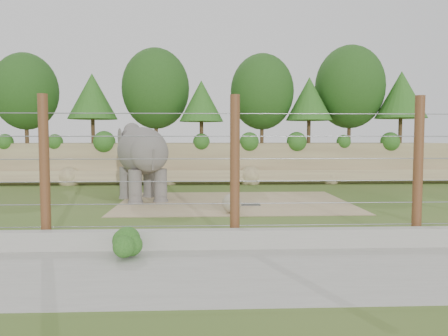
{
  "coord_description": "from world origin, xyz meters",
  "views": [
    {
      "loc": [
        -0.81,
        -16.09,
        2.87
      ],
      "look_at": [
        0.0,
        2.0,
        1.6
      ],
      "focal_mm": 35.0,
      "sensor_mm": 36.0,
      "label": 1
    }
  ],
  "objects": [
    {
      "name": "retaining_wall",
      "position": [
        0.0,
        -5.0,
        0.25
      ],
      "size": [
        26.0,
        0.35,
        0.5
      ],
      "primitive_type": "cube",
      "color": "#9E9C93",
      "rests_on": "ground"
    },
    {
      "name": "drain_grate",
      "position": [
        1.03,
        2.2,
        0.04
      ],
      "size": [
        1.0,
        0.6,
        0.03
      ],
      "primitive_type": "cube",
      "color": "#262628",
      "rests_on": "dirt_patch"
    },
    {
      "name": "elephant",
      "position": [
        -3.63,
        3.86,
        1.75
      ],
      "size": [
        3.36,
        4.69,
        3.49
      ],
      "primitive_type": null,
      "rotation": [
        0.0,
        0.0,
        0.39
      ],
      "color": "#67615B",
      "rests_on": "ground"
    },
    {
      "name": "walkway_shrub",
      "position": [
        -2.74,
        -5.8,
        0.36
      ],
      "size": [
        0.7,
        0.7,
        0.7
      ],
      "primitive_type": "sphere",
      "color": "#255A19",
      "rests_on": "walkway"
    },
    {
      "name": "walkway",
      "position": [
        0.0,
        -7.0,
        0.01
      ],
      "size": [
        26.0,
        4.0,
        0.01
      ],
      "primitive_type": "cube",
      "color": "#9E9C93",
      "rests_on": "ground"
    },
    {
      "name": "stone_ball",
      "position": [
        0.22,
        0.22,
        0.39
      ],
      "size": [
        0.74,
        0.74,
        0.74
      ],
      "primitive_type": "sphere",
      "color": "gray",
      "rests_on": "dirt_patch"
    },
    {
      "name": "barrier_fence",
      "position": [
        0.0,
        -4.5,
        2.0
      ],
      "size": [
        20.26,
        0.26,
        4.0
      ],
      "color": "brown",
      "rests_on": "ground"
    },
    {
      "name": "dirt_patch",
      "position": [
        0.5,
        3.0,
        0.01
      ],
      "size": [
        10.0,
        7.0,
        0.02
      ],
      "primitive_type": "cube",
      "color": "tan",
      "rests_on": "ground"
    },
    {
      "name": "back_embankment",
      "position": [
        0.59,
        12.68,
        3.97
      ],
      "size": [
        30.0,
        5.52,
        8.77
      ],
      "color": "#876F51",
      "rests_on": "ground"
    },
    {
      "name": "ground",
      "position": [
        0.0,
        0.0,
        0.0
      ],
      "size": [
        90.0,
        90.0,
        0.0
      ],
      "primitive_type": "plane",
      "color": "#406320",
      "rests_on": "ground"
    }
  ]
}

